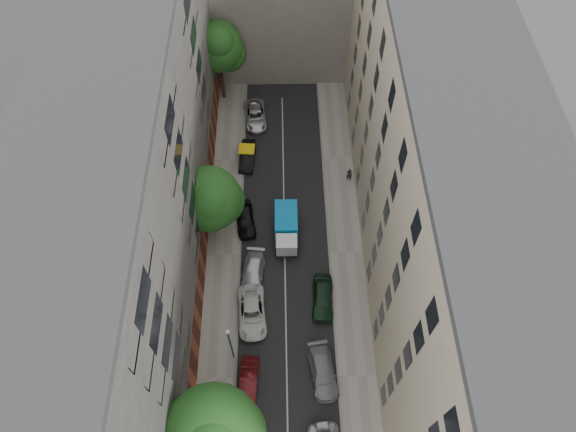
{
  "coord_description": "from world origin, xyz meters",
  "views": [
    {
      "loc": [
        -0.11,
        -22.34,
        40.5
      ],
      "look_at": [
        0.3,
        0.2,
        6.0
      ],
      "focal_mm": 32.0,
      "sensor_mm": 36.0,
      "label": 1
    }
  ],
  "objects_px": {
    "car_left_4": "(245,219)",
    "car_right_2": "(323,298)",
    "tarp_truck": "(286,228)",
    "pedestrian": "(349,175)",
    "car_left_6": "(256,115)",
    "tree_mid": "(210,201)",
    "car_left_1": "(249,381)",
    "car_left_2": "(252,312)",
    "car_left_5": "(247,156)",
    "car_left_3": "(253,273)",
    "tree_far": "(219,49)",
    "car_right_1": "(323,372)",
    "lamp_post": "(230,341)"
  },
  "relations": [
    {
      "from": "car_right_1",
      "to": "car_left_3",
      "type": "bearing_deg",
      "value": 114.2
    },
    {
      "from": "car_left_3",
      "to": "car_right_1",
      "type": "distance_m",
      "value": 10.26
    },
    {
      "from": "tarp_truck",
      "to": "tree_far",
      "type": "bearing_deg",
      "value": 110.12
    },
    {
      "from": "car_left_1",
      "to": "car_left_3",
      "type": "relative_size",
      "value": 0.84
    },
    {
      "from": "car_right_2",
      "to": "pedestrian",
      "type": "bearing_deg",
      "value": 79.02
    },
    {
      "from": "car_left_3",
      "to": "tree_far",
      "type": "bearing_deg",
      "value": 106.07
    },
    {
      "from": "car_left_3",
      "to": "tree_far",
      "type": "xyz_separation_m",
      "value": [
        -3.5,
        22.09,
        6.01
      ]
    },
    {
      "from": "car_left_2",
      "to": "tree_mid",
      "type": "relative_size",
      "value": 0.62
    },
    {
      "from": "car_left_1",
      "to": "car_right_2",
      "type": "xyz_separation_m",
      "value": [
        6.07,
        6.8,
        0.09
      ]
    },
    {
      "from": "car_right_1",
      "to": "car_left_5",
      "type": "bearing_deg",
      "value": 97.49
    },
    {
      "from": "car_left_4",
      "to": "lamp_post",
      "type": "bearing_deg",
      "value": -101.04
    },
    {
      "from": "car_left_1",
      "to": "tree_mid",
      "type": "height_order",
      "value": "tree_mid"
    },
    {
      "from": "car_left_3",
      "to": "car_left_6",
      "type": "bearing_deg",
      "value": 97.25
    },
    {
      "from": "car_left_3",
      "to": "car_left_6",
      "type": "relative_size",
      "value": 0.97
    },
    {
      "from": "car_left_1",
      "to": "tree_mid",
      "type": "distance_m",
      "value": 14.93
    },
    {
      "from": "car_right_2",
      "to": "tree_mid",
      "type": "height_order",
      "value": "tree_mid"
    },
    {
      "from": "car_right_2",
      "to": "pedestrian",
      "type": "distance_m",
      "value": 13.22
    },
    {
      "from": "tarp_truck",
      "to": "tree_far",
      "type": "height_order",
      "value": "tree_far"
    },
    {
      "from": "car_left_5",
      "to": "car_left_6",
      "type": "relative_size",
      "value": 0.85
    },
    {
      "from": "tarp_truck",
      "to": "car_left_3",
      "type": "relative_size",
      "value": 1.08
    },
    {
      "from": "car_left_6",
      "to": "car_right_2",
      "type": "height_order",
      "value": "car_right_2"
    },
    {
      "from": "tarp_truck",
      "to": "pedestrian",
      "type": "xyz_separation_m",
      "value": [
        6.23,
        6.16,
        -0.33
      ]
    },
    {
      "from": "car_right_1",
      "to": "car_right_2",
      "type": "xyz_separation_m",
      "value": [
        0.33,
        6.2,
        0.06
      ]
    },
    {
      "from": "tree_mid",
      "to": "car_left_3",
      "type": "bearing_deg",
      "value": -53.34
    },
    {
      "from": "car_left_2",
      "to": "tree_mid",
      "type": "height_order",
      "value": "tree_mid"
    },
    {
      "from": "tree_mid",
      "to": "pedestrian",
      "type": "height_order",
      "value": "tree_mid"
    },
    {
      "from": "car_left_4",
      "to": "car_left_3",
      "type": "bearing_deg",
      "value": -90.2
    },
    {
      "from": "car_left_1",
      "to": "car_left_2",
      "type": "xyz_separation_m",
      "value": [
        0.13,
        5.6,
        0.04
      ]
    },
    {
      "from": "tarp_truck",
      "to": "tree_far",
      "type": "distance_m",
      "value": 19.74
    },
    {
      "from": "tarp_truck",
      "to": "car_left_4",
      "type": "height_order",
      "value": "tarp_truck"
    },
    {
      "from": "car_left_4",
      "to": "car_right_2",
      "type": "xyz_separation_m",
      "value": [
        6.73,
        -8.0,
        0.03
      ]
    },
    {
      "from": "car_left_1",
      "to": "car_right_2",
      "type": "height_order",
      "value": "car_right_2"
    },
    {
      "from": "pedestrian",
      "to": "car_right_2",
      "type": "bearing_deg",
      "value": 96.07
    },
    {
      "from": "car_left_2",
      "to": "car_left_6",
      "type": "xyz_separation_m",
      "value": [
        -0.07,
        22.4,
        -0.03
      ]
    },
    {
      "from": "tarp_truck",
      "to": "car_right_2",
      "type": "distance_m",
      "value": 7.29
    },
    {
      "from": "car_right_2",
      "to": "tree_far",
      "type": "bearing_deg",
      "value": 114.41
    },
    {
      "from": "car_left_2",
      "to": "car_left_6",
      "type": "height_order",
      "value": "car_left_2"
    },
    {
      "from": "car_left_4",
      "to": "car_right_1",
      "type": "distance_m",
      "value": 15.58
    },
    {
      "from": "car_left_6",
      "to": "car_right_1",
      "type": "relative_size",
      "value": 1.02
    },
    {
      "from": "car_left_5",
      "to": "car_left_6",
      "type": "height_order",
      "value": "car_left_5"
    },
    {
      "from": "car_right_1",
      "to": "car_left_6",
      "type": "bearing_deg",
      "value": 92.81
    },
    {
      "from": "car_left_6",
      "to": "pedestrian",
      "type": "xyz_separation_m",
      "value": [
        9.27,
        -8.39,
        0.28
      ]
    },
    {
      "from": "car_right_1",
      "to": "car_right_2",
      "type": "distance_m",
      "value": 6.21
    },
    {
      "from": "car_right_1",
      "to": "car_right_2",
      "type": "height_order",
      "value": "car_right_2"
    },
    {
      "from": "tarp_truck",
      "to": "lamp_post",
      "type": "relative_size",
      "value": 0.89
    },
    {
      "from": "car_right_2",
      "to": "car_left_6",
      "type": "bearing_deg",
      "value": 109.13
    },
    {
      "from": "car_left_6",
      "to": "tree_mid",
      "type": "height_order",
      "value": "tree_mid"
    },
    {
      "from": "car_left_5",
      "to": "pedestrian",
      "type": "height_order",
      "value": "pedestrian"
    },
    {
      "from": "tarp_truck",
      "to": "pedestrian",
      "type": "bearing_deg",
      "value": 44.87
    },
    {
      "from": "car_right_2",
      "to": "pedestrian",
      "type": "relative_size",
      "value": 2.71
    }
  ]
}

